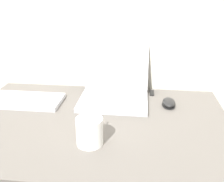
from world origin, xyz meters
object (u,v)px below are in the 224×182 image
object	(u,v)px
drink_cup	(90,131)
usb_stick	(152,93)
computer_mouse	(169,103)
laptop	(115,88)
external_keyboard	(20,100)

from	to	relation	value
drink_cup	usb_stick	distance (m)	0.52
drink_cup	usb_stick	size ratio (longest dim) A/B	3.02
drink_cup	computer_mouse	size ratio (longest dim) A/B	1.86
laptop	external_keyboard	size ratio (longest dim) A/B	0.86
drink_cup	computer_mouse	distance (m)	0.45
laptop	computer_mouse	world-z (taller)	laptop
computer_mouse	external_keyboard	size ratio (longest dim) A/B	0.25
external_keyboard	usb_stick	xyz separation A→B (m)	(0.61, 0.17, -0.01)
external_keyboard	usb_stick	world-z (taller)	external_keyboard
drink_cup	computer_mouse	xyz separation A→B (m)	(0.30, 0.33, -0.04)
drink_cup	external_keyboard	bearing A→B (deg)	142.79
computer_mouse	usb_stick	xyz separation A→B (m)	(-0.07, 0.13, -0.01)
laptop	external_keyboard	bearing A→B (deg)	-167.35
laptop	external_keyboard	world-z (taller)	laptop
laptop	drink_cup	bearing A→B (deg)	-96.57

